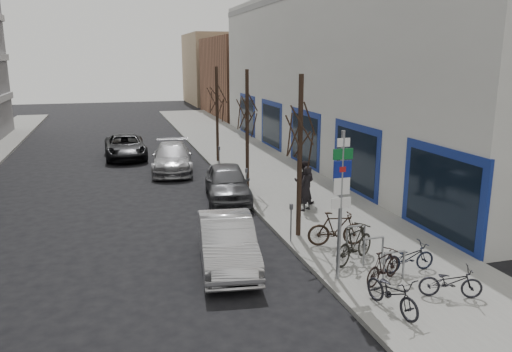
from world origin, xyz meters
TOP-DOWN VIEW (x-y plane):
  - ground at (0.00, 0.00)m, footprint 120.00×120.00m
  - sidewalk_east at (4.50, 10.00)m, footprint 5.00×70.00m
  - commercial_building at (17.00, 16.00)m, footprint 20.00×32.00m
  - brick_building_far at (13.00, 40.00)m, footprint 12.00×14.00m
  - tan_building_far at (13.50, 55.00)m, footprint 13.00×12.00m
  - highway_sign_pole at (2.40, -0.01)m, footprint 0.55×0.10m
  - bike_rack at (3.80, 0.60)m, footprint 0.66×2.26m
  - tree_near at (2.60, 3.50)m, footprint 1.80×1.80m
  - tree_mid at (2.60, 10.00)m, footprint 1.80×1.80m
  - tree_far at (2.60, 16.50)m, footprint 1.80×1.80m
  - meter_front at (2.15, 3.00)m, footprint 0.10×0.08m
  - meter_mid at (2.15, 8.50)m, footprint 0.10×0.08m
  - meter_back at (2.15, 14.00)m, footprint 0.10×0.08m
  - bike_near_left at (2.87, -1.97)m, footprint 0.85×1.82m
  - bike_near_right at (3.45, -0.55)m, footprint 1.58×1.12m
  - bike_mid_curb at (4.49, -0.13)m, footprint 1.60×0.49m
  - bike_mid_inner at (3.34, 0.90)m, footprint 1.93×1.47m
  - bike_far_curb at (4.63, -1.77)m, footprint 1.62×1.03m
  - bike_far_inner at (3.41, 2.25)m, footprint 1.95×0.93m
  - parked_car_front at (-0.20, 2.05)m, footprint 2.10×4.60m
  - parked_car_mid at (1.40, 8.89)m, footprint 2.40×4.69m
  - parked_car_back at (-0.20, 15.06)m, footprint 2.75×5.39m
  - lane_car at (-2.50, 19.58)m, footprint 2.46×5.16m
  - pedestrian_near at (3.88, 6.03)m, footprint 0.77×0.72m
  - pedestrian_far at (4.20, 7.01)m, footprint 0.80×0.72m

SIDE VIEW (x-z plane):
  - ground at x=0.00m, z-range 0.00..0.00m
  - sidewalk_east at x=4.50m, z-range 0.00..0.15m
  - bike_near_right at x=3.45m, z-range 0.15..1.09m
  - bike_far_curb at x=4.63m, z-range 0.15..1.10m
  - bike_mid_curb at x=4.49m, z-range 0.15..1.12m
  - bike_rack at x=3.80m, z-range 0.24..1.07m
  - bike_near_left at x=2.87m, z-range 0.15..1.22m
  - lane_car at x=-2.50m, z-range 0.00..1.42m
  - bike_far_inner at x=3.41m, z-range 0.15..1.29m
  - bike_mid_inner at x=3.34m, z-range 0.15..1.31m
  - parked_car_front at x=-0.20m, z-range 0.00..1.46m
  - parked_car_back at x=-0.20m, z-range 0.00..1.50m
  - parked_car_mid at x=1.40m, z-range 0.00..1.53m
  - meter_front at x=2.15m, z-range 0.28..1.55m
  - meter_mid at x=2.15m, z-range 0.28..1.55m
  - meter_back at x=2.15m, z-range 0.28..1.55m
  - pedestrian_near at x=3.88m, z-range 0.15..1.92m
  - pedestrian_far at x=4.20m, z-range 0.15..1.95m
  - highway_sign_pole at x=2.40m, z-range 0.36..4.56m
  - brick_building_far at x=13.00m, z-range 0.00..8.00m
  - tree_near at x=2.60m, z-range 1.35..6.85m
  - tree_mid at x=2.60m, z-range 1.35..6.85m
  - tree_far at x=2.60m, z-range 1.35..6.85m
  - tan_building_far at x=13.50m, z-range 0.00..9.00m
  - commercial_building at x=17.00m, z-range 0.00..10.00m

